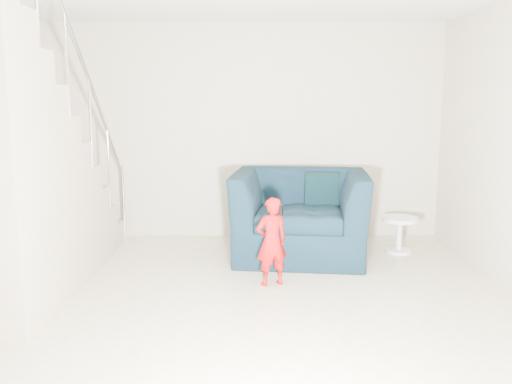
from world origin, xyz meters
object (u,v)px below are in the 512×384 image
armchair (300,214)px  side_table (400,229)px  staircase (12,194)px  toddler (272,242)px

armchair → side_table: (1.17, 0.12, -0.20)m
armchair → staircase: staircase is taller
armchair → side_table: armchair is taller
side_table → armchair: bearing=-174.1°
staircase → armchair: bearing=25.9°
armchair → side_table: bearing=12.2°
side_table → toddler: bearing=-144.1°
toddler → staircase: 2.37m
armchair → side_table: size_ratio=3.55×
armchair → staircase: size_ratio=0.41×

